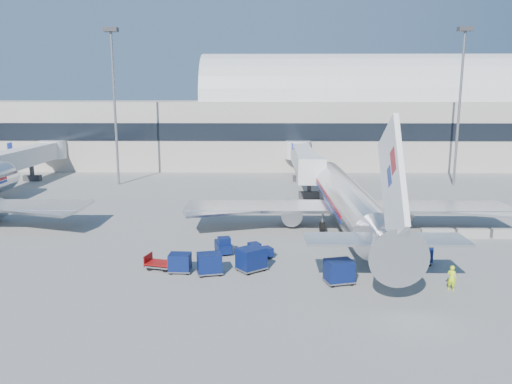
{
  "coord_description": "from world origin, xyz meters",
  "views": [
    {
      "loc": [
        1.58,
        -43.38,
        13.18
      ],
      "look_at": [
        0.92,
        6.0,
        3.56
      ],
      "focal_mm": 35.0,
      "sensor_mm": 36.0,
      "label": 1
    }
  ],
  "objects_px": {
    "cart_train_c": "(180,263)",
    "ramp_worker": "(452,278)",
    "jetbridge_near": "(303,158)",
    "mast_west": "(114,84)",
    "tug_left": "(223,245)",
    "airliner_main": "(348,202)",
    "tug_right": "(405,245)",
    "cart_train_b": "(209,263)",
    "mast_east": "(461,84)",
    "cart_open_red": "(160,264)",
    "barrier_near": "(437,233)",
    "jetbridge_mid": "(24,158)",
    "cart_solo_far": "(417,253)",
    "tug_lead": "(258,251)",
    "cart_solo_near": "(339,271)",
    "cart_train_a": "(251,259)",
    "barrier_mid": "(473,233)",
    "barrier_far": "(508,233)"
  },
  "relations": [
    {
      "from": "tug_right",
      "to": "cart_train_b",
      "type": "xyz_separation_m",
      "value": [
        -16.0,
        -5.23,
        0.16
      ]
    },
    {
      "from": "jetbridge_near",
      "to": "tug_left",
      "type": "relative_size",
      "value": 10.93
    },
    {
      "from": "airliner_main",
      "to": "jetbridge_near",
      "type": "bearing_deg",
      "value": 95.22
    },
    {
      "from": "mast_west",
      "to": "mast_east",
      "type": "height_order",
      "value": "same"
    },
    {
      "from": "barrier_far",
      "to": "tug_lead",
      "type": "relative_size",
      "value": 1.26
    },
    {
      "from": "jetbridge_mid",
      "to": "cart_solo_far",
      "type": "height_order",
      "value": "jetbridge_mid"
    },
    {
      "from": "tug_lead",
      "to": "cart_open_red",
      "type": "relative_size",
      "value": 1.02
    },
    {
      "from": "cart_train_c",
      "to": "ramp_worker",
      "type": "distance_m",
      "value": 19.46
    },
    {
      "from": "airliner_main",
      "to": "jetbridge_near",
      "type": "distance_m",
      "value": 26.43
    },
    {
      "from": "barrier_mid",
      "to": "cart_train_b",
      "type": "relative_size",
      "value": 1.41
    },
    {
      "from": "jetbridge_mid",
      "to": "barrier_far",
      "type": "distance_m",
      "value": 65.75
    },
    {
      "from": "jetbridge_near",
      "to": "mast_west",
      "type": "distance_m",
      "value": 29.67
    },
    {
      "from": "tug_lead",
      "to": "cart_open_red",
      "type": "distance_m",
      "value": 7.98
    },
    {
      "from": "tug_left",
      "to": "jetbridge_mid",
      "type": "bearing_deg",
      "value": 29.33
    },
    {
      "from": "mast_west",
      "to": "cart_solo_far",
      "type": "relative_size",
      "value": 9.52
    },
    {
      "from": "mast_west",
      "to": "tug_left",
      "type": "relative_size",
      "value": 8.98
    },
    {
      "from": "tug_right",
      "to": "cart_train_c",
      "type": "xyz_separation_m",
      "value": [
        -18.27,
        -4.83,
        0.08
      ]
    },
    {
      "from": "mast_west",
      "to": "barrier_mid",
      "type": "xyz_separation_m",
      "value": [
        41.3,
        -28.0,
        -14.34
      ]
    },
    {
      "from": "tug_left",
      "to": "cart_solo_near",
      "type": "distance_m",
      "value": 11.11
    },
    {
      "from": "cart_solo_far",
      "to": "barrier_far",
      "type": "bearing_deg",
      "value": 21.42
    },
    {
      "from": "tug_left",
      "to": "ramp_worker",
      "type": "height_order",
      "value": "ramp_worker"
    },
    {
      "from": "cart_solo_far",
      "to": "cart_train_a",
      "type": "bearing_deg",
      "value": 173.92
    },
    {
      "from": "barrier_far",
      "to": "tug_left",
      "type": "bearing_deg",
      "value": -169.46
    },
    {
      "from": "airliner_main",
      "to": "tug_left",
      "type": "bearing_deg",
      "value": -147.76
    },
    {
      "from": "barrier_near",
      "to": "mast_west",
      "type": "bearing_deg",
      "value": 143.62
    },
    {
      "from": "cart_solo_near",
      "to": "tug_right",
      "type": "bearing_deg",
      "value": 31.46
    },
    {
      "from": "mast_west",
      "to": "tug_right",
      "type": "bearing_deg",
      "value": -44.28
    },
    {
      "from": "barrier_mid",
      "to": "cart_train_a",
      "type": "bearing_deg",
      "value": -155.86
    },
    {
      "from": "mast_east",
      "to": "jetbridge_near",
      "type": "bearing_deg",
      "value": 177.93
    },
    {
      "from": "barrier_mid",
      "to": "jetbridge_near",
      "type": "bearing_deg",
      "value": 115.44
    },
    {
      "from": "jetbridge_mid",
      "to": "cart_train_c",
      "type": "xyz_separation_m",
      "value": [
        29.77,
        -38.45,
        -3.14
      ]
    },
    {
      "from": "jetbridge_mid",
      "to": "ramp_worker",
      "type": "distance_m",
      "value": 64.36
    },
    {
      "from": "jetbridge_mid",
      "to": "cart_train_b",
      "type": "height_order",
      "value": "jetbridge_mid"
    },
    {
      "from": "tug_left",
      "to": "cart_train_c",
      "type": "relative_size",
      "value": 1.45
    },
    {
      "from": "jetbridge_near",
      "to": "mast_west",
      "type": "relative_size",
      "value": 1.22
    },
    {
      "from": "airliner_main",
      "to": "ramp_worker",
      "type": "xyz_separation_m",
      "value": [
        4.56,
        -15.36,
        -2.04
      ]
    },
    {
      "from": "jetbridge_near",
      "to": "mast_west",
      "type": "height_order",
      "value": "mast_west"
    },
    {
      "from": "mast_west",
      "to": "cart_open_red",
      "type": "bearing_deg",
      "value": -69.62
    },
    {
      "from": "barrier_near",
      "to": "tug_right",
      "type": "height_order",
      "value": "tug_right"
    },
    {
      "from": "tug_right",
      "to": "tug_left",
      "type": "height_order",
      "value": "tug_right"
    },
    {
      "from": "tug_right",
      "to": "cart_solo_near",
      "type": "xyz_separation_m",
      "value": [
        -6.63,
        -6.94,
        0.21
      ]
    },
    {
      "from": "jetbridge_mid",
      "to": "barrier_mid",
      "type": "bearing_deg",
      "value": -27.35
    },
    {
      "from": "mast_west",
      "to": "tug_right",
      "type": "distance_m",
      "value": 49.05
    },
    {
      "from": "tug_lead",
      "to": "mast_east",
      "type": "bearing_deg",
      "value": 23.05
    },
    {
      "from": "tug_left",
      "to": "ramp_worker",
      "type": "distance_m",
      "value": 18.14
    },
    {
      "from": "jetbridge_mid",
      "to": "cart_open_red",
      "type": "relative_size",
      "value": 11.73
    },
    {
      "from": "cart_open_red",
      "to": "ramp_worker",
      "type": "height_order",
      "value": "ramp_worker"
    },
    {
      "from": "cart_solo_near",
      "to": "cart_train_b",
      "type": "bearing_deg",
      "value": 154.87
    },
    {
      "from": "barrier_near",
      "to": "tug_left",
      "type": "bearing_deg",
      "value": -166.06
    },
    {
      "from": "cart_solo_far",
      "to": "ramp_worker",
      "type": "height_order",
      "value": "cart_solo_far"
    }
  ]
}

